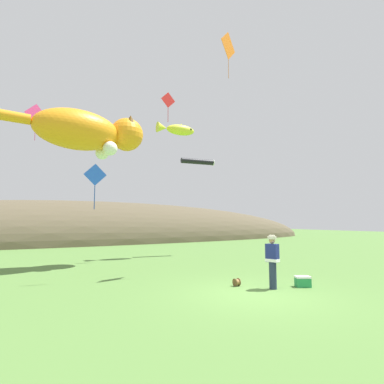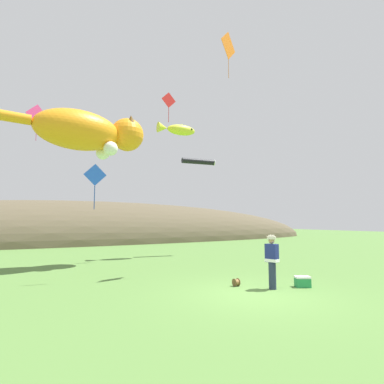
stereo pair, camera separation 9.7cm
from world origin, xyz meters
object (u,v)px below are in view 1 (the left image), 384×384
(kite_spool, at_px, (237,282))
(kite_fish_windsock, at_px, (176,129))
(picnic_cooler, at_px, (303,281))
(kite_tube_streamer, at_px, (198,162))
(kite_diamond_orange, at_px, (228,46))
(kite_giant_cat, at_px, (89,132))
(kite_diamond_blue, at_px, (95,175))
(kite_diamond_pink, at_px, (36,115))
(festival_attendant, at_px, (272,260))
(kite_diamond_red, at_px, (168,100))

(kite_spool, bearing_deg, kite_fish_windsock, 77.72)
(kite_spool, height_order, picnic_cooler, picnic_cooler)
(kite_tube_streamer, bearing_deg, kite_diamond_orange, -109.23)
(kite_spool, bearing_deg, kite_giant_cat, 119.43)
(kite_tube_streamer, height_order, kite_diamond_blue, kite_tube_streamer)
(kite_fish_windsock, height_order, kite_diamond_blue, kite_fish_windsock)
(kite_tube_streamer, relative_size, kite_diamond_orange, 1.06)
(kite_fish_windsock, distance_m, kite_diamond_pink, 8.38)
(kite_giant_cat, xyz_separation_m, kite_diamond_pink, (-2.31, 4.01, 1.75))
(picnic_cooler, height_order, kite_tube_streamer, kite_tube_streamer)
(festival_attendant, height_order, kite_tube_streamer, kite_tube_streamer)
(festival_attendant, distance_m, kite_spool, 1.48)
(kite_fish_windsock, bearing_deg, picnic_cooler, -89.63)
(festival_attendant, height_order, kite_diamond_pink, kite_diamond_pink)
(kite_diamond_blue, bearing_deg, kite_spool, -36.79)
(festival_attendant, distance_m, kite_diamond_pink, 15.62)
(picnic_cooler, bearing_deg, kite_tube_streamer, 79.93)
(kite_spool, bearing_deg, kite_diamond_pink, 119.64)
(kite_diamond_orange, bearing_deg, kite_diamond_red, 96.02)
(kite_diamond_blue, bearing_deg, kite_diamond_orange, -10.71)
(picnic_cooler, relative_size, kite_giant_cat, 0.08)
(kite_fish_windsock, distance_m, kite_diamond_red, 1.99)
(picnic_cooler, xyz_separation_m, kite_giant_cat, (-5.76, 8.07, 6.52))
(kite_tube_streamer, distance_m, kite_diamond_blue, 10.00)
(kite_spool, relative_size, kite_giant_cat, 0.03)
(kite_diamond_pink, bearing_deg, kite_diamond_orange, -49.31)
(festival_attendant, bearing_deg, kite_giant_cat, 120.75)
(kite_spool, bearing_deg, kite_tube_streamer, 67.34)
(picnic_cooler, xyz_separation_m, kite_diamond_pink, (-8.08, 12.07, 8.27))
(kite_diamond_pink, height_order, kite_diamond_blue, kite_diamond_pink)
(kite_diamond_blue, bearing_deg, kite_diamond_red, 40.62)
(picnic_cooler, height_order, kite_diamond_pink, kite_diamond_pink)
(kite_fish_windsock, relative_size, kite_diamond_red, 1.38)
(kite_tube_streamer, xyz_separation_m, kite_diamond_pink, (-9.86, 2.04, 2.17))
(kite_diamond_pink, distance_m, kite_diamond_blue, 9.11)
(kite_spool, relative_size, kite_diamond_red, 0.14)
(kite_spool, height_order, kite_diamond_red, kite_diamond_red)
(picnic_cooler, distance_m, kite_diamond_orange, 10.67)
(festival_attendant, relative_size, picnic_cooler, 3.03)
(picnic_cooler, xyz_separation_m, kite_fish_windsock, (-0.06, 9.66, 7.97))
(kite_tube_streamer, bearing_deg, kite_spool, -112.66)
(kite_fish_windsock, relative_size, kite_diamond_pink, 1.18)
(kite_spool, bearing_deg, kite_diamond_orange, 57.56)
(kite_diamond_pink, distance_m, kite_diamond_orange, 11.68)
(picnic_cooler, height_order, kite_fish_windsock, kite_fish_windsock)
(kite_diamond_red, distance_m, kite_diamond_orange, 5.44)
(kite_giant_cat, distance_m, kite_diamond_blue, 4.60)
(kite_giant_cat, xyz_separation_m, kite_tube_streamer, (7.55, 1.97, -0.42))
(kite_tube_streamer, bearing_deg, kite_diamond_blue, -144.48)
(festival_attendant, height_order, kite_diamond_blue, kite_diamond_blue)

